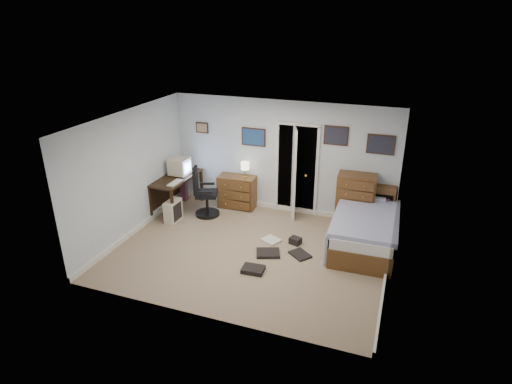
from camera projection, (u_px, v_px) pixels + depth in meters
floor at (250, 251)px, 8.11m from camera, size 5.00×4.00×0.02m
computer_desk at (173, 184)px, 9.60m from camera, size 0.67×1.40×0.80m
crt_monitor at (179, 166)px, 9.54m from camera, size 0.42×0.39×0.38m
keyboard at (175, 183)px, 9.13m from camera, size 0.17×0.43×0.03m
pc_tower at (173, 211)px, 9.18m from camera, size 0.23×0.45×0.48m
office_chair at (204, 197)px, 9.38m from camera, size 0.69×0.69×1.11m
media_stack at (184, 186)px, 10.16m from camera, size 0.15×0.15×0.71m
low_dresser at (237, 192)px, 9.80m from camera, size 0.87×0.48×0.75m
table_lamp at (245, 166)px, 9.49m from camera, size 0.20×0.20×0.37m
doorway at (300, 166)px, 9.57m from camera, size 0.96×1.12×2.05m
tall_dresser at (355, 200)px, 8.87m from camera, size 0.80×0.49×1.14m
headboard_bookcase at (369, 204)px, 8.92m from camera, size 1.02×0.27×0.91m
bed at (365, 228)px, 8.23m from camera, size 1.24×2.24×0.72m
wall_posters at (308, 138)px, 8.96m from camera, size 4.38×0.04×0.60m
floor_clutter at (274, 253)px, 7.96m from camera, size 1.12×1.47×0.13m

